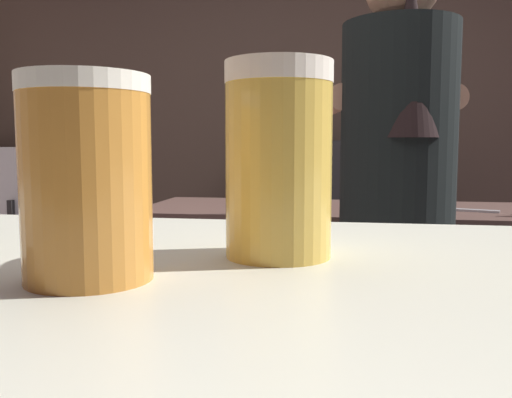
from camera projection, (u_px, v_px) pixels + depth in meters
name	position (u px, v px, depth m)	size (l,w,h in m)	color
wall_back	(333.00, 110.00, 3.48)	(5.20, 0.10, 2.70)	brown
prep_counter	(412.00, 321.00, 2.11)	(2.10, 0.60, 0.88)	#4A342E
back_shelf	(317.00, 236.00, 3.29)	(0.92, 0.36, 1.15)	#343538
mini_fridge	(8.00, 235.00, 3.44)	(0.64, 0.58, 1.11)	white
bartender	(397.00, 193.00, 1.63)	(0.47, 0.54, 1.70)	#253136
mixing_bowl	(289.00, 199.00, 2.16)	(0.21, 0.21, 0.06)	#C34F2F
chefs_knife	(464.00, 210.00, 1.99)	(0.24, 0.03, 0.01)	silver
pint_glass_near	(87.00, 179.00, 0.32)	(0.08, 0.08, 0.12)	#CD8434
pint_glass_far	(279.00, 160.00, 0.39)	(0.08, 0.08, 0.14)	gold
bottle_olive_oil	(299.00, 128.00, 3.27)	(0.06, 0.06, 0.19)	black
bottle_soy	(310.00, 124.00, 3.32)	(0.05, 0.05, 0.26)	#CDCC83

